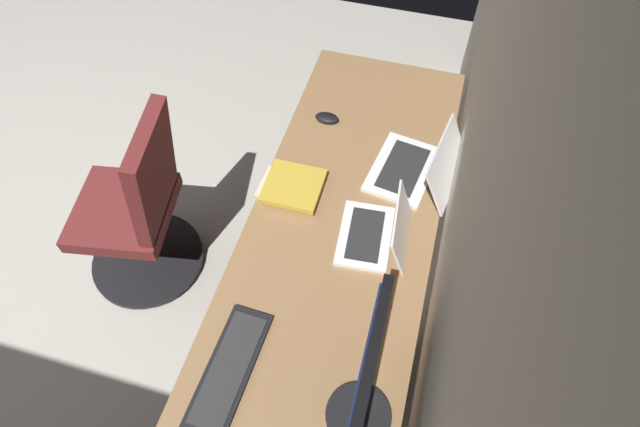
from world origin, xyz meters
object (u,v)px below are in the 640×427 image
monitor_primary (362,393)px  mouse_spare (327,118)px  drawer_pedestal (316,374)px  office_chair (139,213)px  laptop_leftmost (420,167)px  laptop_left (379,232)px  keyboard_main (229,370)px  book_stack_near (292,187)px

monitor_primary → mouse_spare: (-1.18, -0.42, -0.21)m
drawer_pedestal → mouse_spare: (-0.97, -0.23, 0.40)m
mouse_spare → office_chair: bearing=-54.4°
laptop_leftmost → mouse_spare: 0.48m
laptop_left → drawer_pedestal: bearing=-15.8°
keyboard_main → book_stack_near: size_ratio=1.70×
book_stack_near → office_chair: 0.77m
laptop_left → office_chair: size_ratio=0.32×
drawer_pedestal → mouse_spare: 1.07m
monitor_primary → laptop_left: bearing=-173.6°
laptop_leftmost → book_stack_near: bearing=-65.5°
laptop_left → book_stack_near: (-0.13, -0.38, -0.02)m
keyboard_main → mouse_spare: bearing=179.8°
monitor_primary → keyboard_main: bearing=-93.2°
laptop_leftmost → drawer_pedestal: bearing=-15.4°
laptop_left → mouse_spare: laptop_left is taller
office_chair → laptop_leftmost: bearing=105.3°
book_stack_near → keyboard_main: bearing=1.9°
monitor_primary → laptop_leftmost: bearing=178.8°
drawer_pedestal → office_chair: office_chair is taller
mouse_spare → office_chair: 0.94m
book_stack_near → mouse_spare: bearing=175.9°
drawer_pedestal → laptop_leftmost: laptop_leftmost is taller
laptop_leftmost → book_stack_near: 0.51m
mouse_spare → office_chair: (0.52, -0.73, -0.29)m
drawer_pedestal → mouse_spare: mouse_spare is taller
mouse_spare → book_stack_near: size_ratio=0.42×
mouse_spare → laptop_left: bearing=32.5°
drawer_pedestal → mouse_spare: bearing=-166.9°
drawer_pedestal → laptop_leftmost: size_ratio=1.80×
mouse_spare → office_chair: office_chair is taller
monitor_primary → laptop_leftmost: size_ratio=1.42×
monitor_primary → laptop_left: (-0.64, -0.07, -0.19)m
drawer_pedestal → monitor_primary: size_ratio=1.26×
laptop_left → office_chair: 1.12m
laptop_leftmost → keyboard_main: bearing=-24.8°
monitor_primary → book_stack_near: (-0.77, -0.45, -0.21)m
drawer_pedestal → book_stack_near: (-0.56, -0.26, 0.41)m
laptop_leftmost → laptop_left: (0.34, -0.09, -0.01)m
drawer_pedestal → mouse_spare: size_ratio=6.68×
drawer_pedestal → keyboard_main: 0.49m
drawer_pedestal → office_chair: (-0.45, -0.95, 0.11)m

